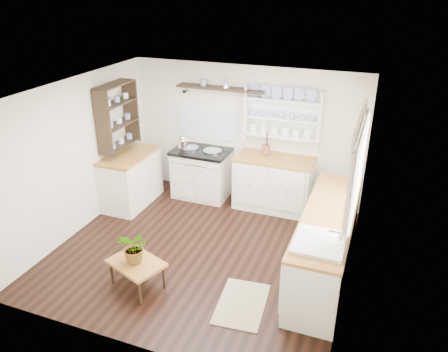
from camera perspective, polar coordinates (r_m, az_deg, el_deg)
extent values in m
cube|color=black|center=(6.37, -2.83, -9.59)|extent=(4.00, 3.80, 0.01)
cube|color=silver|center=(7.45, 2.82, 5.58)|extent=(4.00, 0.02, 2.30)
cube|color=silver|center=(5.39, 16.85, -3.34)|extent=(0.02, 3.80, 2.30)
cube|color=silver|center=(6.81, -18.70, 2.36)|extent=(0.02, 3.80, 2.30)
cube|color=white|center=(5.42, -3.34, 10.93)|extent=(4.00, 3.80, 0.01)
cube|color=white|center=(5.38, 17.03, 0.73)|extent=(0.04, 1.40, 1.00)
cube|color=white|center=(5.38, 16.82, 0.76)|extent=(0.02, 1.50, 1.10)
cube|color=beige|center=(5.18, 17.38, 6.67)|extent=(0.04, 1.55, 0.18)
cube|color=silver|center=(7.67, -2.96, 0.19)|extent=(0.93, 0.61, 0.82)
cube|color=black|center=(7.50, -3.03, 3.21)|extent=(0.97, 0.65, 0.05)
cylinder|color=silver|center=(7.57, -4.53, 3.70)|extent=(0.32, 0.32, 0.03)
cylinder|color=silver|center=(7.41, -1.52, 3.28)|extent=(0.32, 0.32, 0.03)
cylinder|color=silver|center=(7.26, -4.10, 1.41)|extent=(0.84, 0.02, 0.02)
cube|color=silver|center=(7.30, 6.44, -1.00)|extent=(1.25, 0.60, 0.88)
cube|color=brown|center=(7.13, 6.61, 2.19)|extent=(1.27, 0.63, 0.04)
cube|color=silver|center=(5.84, 13.15, -8.61)|extent=(0.60, 2.40, 0.88)
cube|color=brown|center=(5.62, 13.57, -4.85)|extent=(0.62, 2.43, 0.04)
cube|color=white|center=(5.02, 12.21, -9.64)|extent=(0.55, 0.60, 0.28)
cylinder|color=silver|center=(4.90, 14.74, -8.08)|extent=(0.02, 0.02, 0.22)
cube|color=silver|center=(7.57, -12.04, -0.45)|extent=(0.60, 1.10, 0.88)
cube|color=brown|center=(7.40, -12.34, 2.64)|extent=(0.62, 1.13, 0.04)
cube|color=white|center=(7.15, 7.84, 7.91)|extent=(1.20, 0.03, 0.90)
cube|color=white|center=(7.06, 7.66, 7.71)|extent=(1.20, 0.22, 0.02)
cylinder|color=navy|center=(7.00, 7.81, 9.85)|extent=(0.20, 0.02, 0.20)
cube|color=black|center=(7.25, -0.44, 11.40)|extent=(1.50, 0.24, 0.04)
cone|color=black|center=(7.59, -4.91, 11.06)|extent=(0.06, 0.20, 0.06)
cone|color=black|center=(7.14, 4.72, 10.20)|extent=(0.06, 0.20, 0.06)
cube|color=black|center=(7.26, -13.75, 7.69)|extent=(0.28, 0.80, 1.05)
cylinder|color=brown|center=(7.20, 5.48, 3.42)|extent=(0.13, 0.13, 0.16)
cube|color=brown|center=(5.63, -11.39, -11.10)|extent=(0.79, 0.68, 0.04)
cylinder|color=black|center=(5.84, -14.47, -12.13)|extent=(0.04, 0.04, 0.32)
cylinder|color=black|center=(6.01, -11.52, -10.65)|extent=(0.04, 0.04, 0.32)
cylinder|color=black|center=(5.46, -10.93, -14.67)|extent=(0.04, 0.04, 0.32)
cylinder|color=black|center=(5.64, -7.89, -12.97)|extent=(0.04, 0.04, 0.32)
imported|color=#3F7233|center=(5.50, -11.59, -9.14)|extent=(0.46, 0.43, 0.42)
cube|color=olive|center=(5.45, 2.33, -16.33)|extent=(0.63, 0.90, 0.02)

